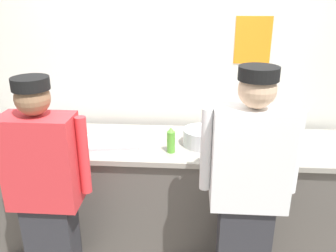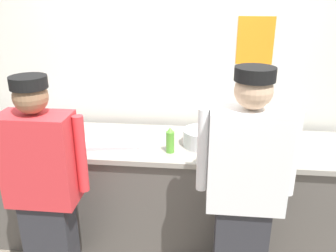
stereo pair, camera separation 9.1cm
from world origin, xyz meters
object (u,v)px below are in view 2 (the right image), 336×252
at_px(mixing_bowl_steel, 202,138).
at_px(chef_center, 244,192).
at_px(chef_near_left, 44,189).
at_px(squeeze_bottle_secondary, 278,128).
at_px(ramekin_yellow_sauce, 25,133).
at_px(chefs_knife, 257,143).
at_px(sheet_tray, 111,141).
at_px(squeeze_bottle_primary, 170,140).
at_px(squeeze_bottle_spare, 238,136).
at_px(plate_stack_front, 55,137).
at_px(ramekin_orange_sauce, 39,134).

bearing_deg(mixing_bowl_steel, chef_center, -66.44).
xyz_separation_m(chef_near_left, squeeze_bottle_secondary, (1.64, 0.87, 0.16)).
xyz_separation_m(ramekin_yellow_sauce, chefs_knife, (1.95, 0.04, -0.02)).
xyz_separation_m(chef_near_left, chef_center, (1.30, 0.03, 0.04)).
height_order(sheet_tray, chefs_knife, sheet_tray).
bearing_deg(sheet_tray, mixing_bowl_steel, 1.87).
bearing_deg(squeeze_bottle_primary, sheet_tray, 165.30).
relative_size(squeeze_bottle_spare, ramekin_yellow_sauce, 1.79).
bearing_deg(squeeze_bottle_spare, squeeze_bottle_secondary, 29.20).
bearing_deg(ramekin_yellow_sauce, squeeze_bottle_spare, -1.21).
bearing_deg(mixing_bowl_steel, chefs_knife, 10.28).
relative_size(chef_center, plate_stack_front, 7.39).
height_order(plate_stack_front, squeeze_bottle_spare, squeeze_bottle_spare).
distance_m(squeeze_bottle_secondary, squeeze_bottle_spare, 0.39).
distance_m(chef_center, squeeze_bottle_secondary, 0.91).
xyz_separation_m(chef_center, squeeze_bottle_primary, (-0.52, 0.49, 0.12)).
distance_m(plate_stack_front, mixing_bowl_steel, 1.19).
height_order(mixing_bowl_steel, chefs_knife, mixing_bowl_steel).
bearing_deg(squeeze_bottle_spare, squeeze_bottle_primary, -163.32).
xyz_separation_m(plate_stack_front, sheet_tray, (0.45, 0.04, -0.03)).
xyz_separation_m(chef_near_left, chefs_knife, (1.47, 0.76, 0.07)).
relative_size(sheet_tray, squeeze_bottle_spare, 2.30).
relative_size(squeeze_bottle_primary, chefs_knife, 0.74).
xyz_separation_m(chef_near_left, ramekin_yellow_sauce, (-0.48, 0.71, 0.08)).
xyz_separation_m(chef_near_left, squeeze_bottle_spare, (1.31, 0.68, 0.16)).
xyz_separation_m(plate_stack_front, chefs_knife, (1.64, 0.15, -0.04)).
distance_m(chef_near_left, sheet_tray, 0.72).
xyz_separation_m(squeeze_bottle_spare, ramekin_orange_sauce, (-1.65, 0.02, -0.07)).
xyz_separation_m(ramekin_orange_sauce, ramekin_yellow_sauce, (-0.13, 0.01, -0.00)).
height_order(squeeze_bottle_secondary, ramekin_orange_sauce, squeeze_bottle_secondary).
distance_m(plate_stack_front, ramekin_orange_sauce, 0.21).
bearing_deg(ramekin_yellow_sauce, ramekin_orange_sauce, -5.48).
relative_size(squeeze_bottle_primary, squeeze_bottle_spare, 1.03).
distance_m(ramekin_orange_sauce, chefs_knife, 1.82).
relative_size(chef_center, squeeze_bottle_spare, 8.70).
distance_m(chef_near_left, squeeze_bottle_spare, 1.48).
bearing_deg(chef_center, chef_near_left, -178.58).
relative_size(chef_near_left, chef_center, 0.96).
distance_m(chef_near_left, mixing_bowl_steel, 1.23).
height_order(sheet_tray, squeeze_bottle_spare, squeeze_bottle_spare).
xyz_separation_m(squeeze_bottle_spare, chefs_knife, (0.16, 0.08, -0.09)).
height_order(chef_center, sheet_tray, chef_center).
distance_m(chef_near_left, squeeze_bottle_primary, 0.95).
bearing_deg(squeeze_bottle_secondary, mixing_bowl_steel, -162.88).
height_order(plate_stack_front, mixing_bowl_steel, mixing_bowl_steel).
height_order(squeeze_bottle_secondary, ramekin_yellow_sauce, squeeze_bottle_secondary).
bearing_deg(squeeze_bottle_spare, plate_stack_front, -177.22).
distance_m(mixing_bowl_steel, squeeze_bottle_secondary, 0.65).
xyz_separation_m(ramekin_orange_sauce, chefs_knife, (1.82, 0.05, -0.02)).
height_order(mixing_bowl_steel, squeeze_bottle_primary, squeeze_bottle_primary).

